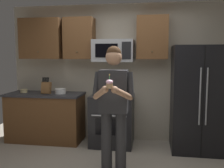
{
  "coord_description": "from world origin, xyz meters",
  "views": [
    {
      "loc": [
        0.56,
        -3.06,
        1.63
      ],
      "look_at": [
        0.02,
        0.26,
        1.25
      ],
      "focal_mm": 40.11,
      "sensor_mm": 36.0,
      "label": 1
    }
  ],
  "objects_px": {
    "oven_range": "(112,120)",
    "cupcake": "(109,84)",
    "knife_block": "(46,88)",
    "person": "(114,103)",
    "microwave": "(113,51)",
    "bowl_large_white": "(60,91)",
    "refrigerator": "(199,99)",
    "bowl_small_colored": "(24,91)"
  },
  "relations": [
    {
      "from": "oven_range",
      "to": "cupcake",
      "type": "bearing_deg",
      "value": -82.22
    },
    {
      "from": "oven_range",
      "to": "knife_block",
      "type": "relative_size",
      "value": 2.91
    },
    {
      "from": "oven_range",
      "to": "cupcake",
      "type": "distance_m",
      "value": 1.68
    },
    {
      "from": "oven_range",
      "to": "person",
      "type": "relative_size",
      "value": 0.53
    },
    {
      "from": "oven_range",
      "to": "microwave",
      "type": "bearing_deg",
      "value": 89.98
    },
    {
      "from": "person",
      "to": "knife_block",
      "type": "bearing_deg",
      "value": 143.14
    },
    {
      "from": "bowl_large_white",
      "to": "microwave",
      "type": "bearing_deg",
      "value": 6.01
    },
    {
      "from": "oven_range",
      "to": "person",
      "type": "height_order",
      "value": "person"
    },
    {
      "from": "refrigerator",
      "to": "knife_block",
      "type": "height_order",
      "value": "refrigerator"
    },
    {
      "from": "microwave",
      "to": "person",
      "type": "height_order",
      "value": "microwave"
    },
    {
      "from": "microwave",
      "to": "bowl_small_colored",
      "type": "relative_size",
      "value": 5.32
    },
    {
      "from": "bowl_large_white",
      "to": "bowl_small_colored",
      "type": "bearing_deg",
      "value": 178.01
    },
    {
      "from": "bowl_large_white",
      "to": "bowl_small_colored",
      "type": "height_order",
      "value": "bowl_large_white"
    },
    {
      "from": "knife_block",
      "to": "bowl_small_colored",
      "type": "xyz_separation_m",
      "value": [
        -0.49,
        0.07,
        -0.08
      ]
    },
    {
      "from": "bowl_large_white",
      "to": "cupcake",
      "type": "bearing_deg",
      "value": -50.8
    },
    {
      "from": "refrigerator",
      "to": "bowl_large_white",
      "type": "bearing_deg",
      "value": 178.76
    },
    {
      "from": "microwave",
      "to": "bowl_large_white",
      "type": "height_order",
      "value": "microwave"
    },
    {
      "from": "knife_block",
      "to": "refrigerator",
      "type": "bearing_deg",
      "value": -0.2
    },
    {
      "from": "bowl_small_colored",
      "to": "knife_block",
      "type": "bearing_deg",
      "value": -8.15
    },
    {
      "from": "person",
      "to": "oven_range",
      "type": "bearing_deg",
      "value": 100.03
    },
    {
      "from": "refrigerator",
      "to": "knife_block",
      "type": "distance_m",
      "value": 2.75
    },
    {
      "from": "bowl_small_colored",
      "to": "person",
      "type": "distance_m",
      "value": 2.26
    },
    {
      "from": "oven_range",
      "to": "bowl_large_white",
      "type": "height_order",
      "value": "bowl_large_white"
    },
    {
      "from": "person",
      "to": "cupcake",
      "type": "height_order",
      "value": "person"
    },
    {
      "from": "bowl_small_colored",
      "to": "bowl_large_white",
      "type": "bearing_deg",
      "value": -1.99
    },
    {
      "from": "oven_range",
      "to": "refrigerator",
      "type": "distance_m",
      "value": 1.56
    },
    {
      "from": "refrigerator",
      "to": "person",
      "type": "height_order",
      "value": "refrigerator"
    },
    {
      "from": "knife_block",
      "to": "cupcake",
      "type": "height_order",
      "value": "cupcake"
    },
    {
      "from": "bowl_small_colored",
      "to": "cupcake",
      "type": "xyz_separation_m",
      "value": [
        1.94,
        -1.48,
        0.34
      ]
    },
    {
      "from": "refrigerator",
      "to": "cupcake",
      "type": "distance_m",
      "value": 1.96
    },
    {
      "from": "person",
      "to": "cupcake",
      "type": "xyz_separation_m",
      "value": [
        -0.0,
        -0.33,
        0.3
      ]
    },
    {
      "from": "microwave",
      "to": "refrigerator",
      "type": "relative_size",
      "value": 0.41
    },
    {
      "from": "bowl_large_white",
      "to": "refrigerator",
      "type": "bearing_deg",
      "value": -1.24
    },
    {
      "from": "cupcake",
      "to": "bowl_small_colored",
      "type": "bearing_deg",
      "value": 142.58
    },
    {
      "from": "knife_block",
      "to": "bowl_small_colored",
      "type": "bearing_deg",
      "value": 171.85
    },
    {
      "from": "oven_range",
      "to": "person",
      "type": "distance_m",
      "value": 1.25
    },
    {
      "from": "bowl_large_white",
      "to": "person",
      "type": "distance_m",
      "value": 1.64
    },
    {
      "from": "bowl_small_colored",
      "to": "person",
      "type": "relative_size",
      "value": 0.08
    },
    {
      "from": "oven_range",
      "to": "bowl_small_colored",
      "type": "xyz_separation_m",
      "value": [
        -1.74,
        0.04,
        0.49
      ]
    },
    {
      "from": "refrigerator",
      "to": "bowl_small_colored",
      "type": "height_order",
      "value": "refrigerator"
    },
    {
      "from": "person",
      "to": "bowl_large_white",
      "type": "bearing_deg",
      "value": 136.48
    },
    {
      "from": "bowl_small_colored",
      "to": "refrigerator",
      "type": "bearing_deg",
      "value": -1.42
    }
  ]
}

